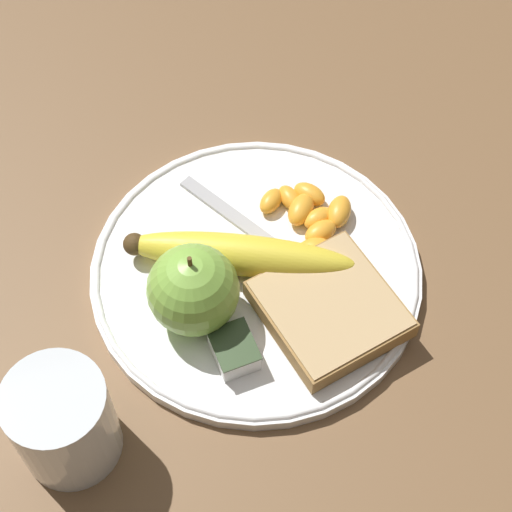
{
  "coord_description": "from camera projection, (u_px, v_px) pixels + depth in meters",
  "views": [
    {
      "loc": [
        0.37,
        -0.15,
        0.64
      ],
      "look_at": [
        0.0,
        0.0,
        0.03
      ],
      "focal_mm": 60.0,
      "sensor_mm": 36.0,
      "label": 1
    }
  ],
  "objects": [
    {
      "name": "ground_plane",
      "position": [
        256.0,
        276.0,
        0.75
      ],
      "size": [
        3.0,
        3.0,
        0.0
      ],
      "primitive_type": "plane",
      "color": "brown"
    },
    {
      "name": "plate",
      "position": [
        256.0,
        271.0,
        0.74
      ],
      "size": [
        0.29,
        0.29,
        0.01
      ],
      "color": "white",
      "rests_on": "ground_plane"
    },
    {
      "name": "juice_glass",
      "position": [
        64.0,
        423.0,
        0.63
      ],
      "size": [
        0.08,
        0.08,
        0.09
      ],
      "color": "silver",
      "rests_on": "ground_plane"
    },
    {
      "name": "apple",
      "position": [
        193.0,
        290.0,
        0.68
      ],
      "size": [
        0.08,
        0.08,
        0.08
      ],
      "color": "#84BC47",
      "rests_on": "plate"
    },
    {
      "name": "banana",
      "position": [
        238.0,
        255.0,
        0.73
      ],
      "size": [
        0.13,
        0.19,
        0.04
      ],
      "color": "yellow",
      "rests_on": "plate"
    },
    {
      "name": "bread_slice",
      "position": [
        329.0,
        309.0,
        0.71
      ],
      "size": [
        0.12,
        0.12,
        0.02
      ],
      "color": "olive",
      "rests_on": "plate"
    },
    {
      "name": "fork",
      "position": [
        264.0,
        239.0,
        0.75
      ],
      "size": [
        0.16,
        0.09,
        0.0
      ],
      "rotation": [
        0.0,
        0.0,
        13.03
      ],
      "color": "#B2B2B7",
      "rests_on": "plate"
    },
    {
      "name": "jam_packet",
      "position": [
        234.0,
        350.0,
        0.68
      ],
      "size": [
        0.04,
        0.03,
        0.02
      ],
      "color": "white",
      "rests_on": "plate"
    },
    {
      "name": "orange_segment_0",
      "position": [
        314.0,
        249.0,
        0.74
      ],
      "size": [
        0.02,
        0.04,
        0.02
      ],
      "color": "#F9A32D",
      "rests_on": "plate"
    },
    {
      "name": "orange_segment_1",
      "position": [
        321.0,
        232.0,
        0.75
      ],
      "size": [
        0.03,
        0.03,
        0.02
      ],
      "color": "#F9A32D",
      "rests_on": "plate"
    },
    {
      "name": "orange_segment_2",
      "position": [
        310.0,
        194.0,
        0.77
      ],
      "size": [
        0.04,
        0.03,
        0.02
      ],
      "color": "#F9A32D",
      "rests_on": "plate"
    },
    {
      "name": "orange_segment_3",
      "position": [
        339.0,
        212.0,
        0.76
      ],
      "size": [
        0.04,
        0.04,
        0.02
      ],
      "color": "#F9A32D",
      "rests_on": "plate"
    },
    {
      "name": "orange_segment_4",
      "position": [
        301.0,
        210.0,
        0.76
      ],
      "size": [
        0.04,
        0.04,
        0.02
      ],
      "color": "#F9A32D",
      "rests_on": "plate"
    },
    {
      "name": "orange_segment_5",
      "position": [
        271.0,
        201.0,
        0.77
      ],
      "size": [
        0.03,
        0.03,
        0.02
      ],
      "color": "#F9A32D",
      "rests_on": "plate"
    },
    {
      "name": "orange_segment_6",
      "position": [
        283.0,
        255.0,
        0.74
      ],
      "size": [
        0.03,
        0.03,
        0.02
      ],
      "color": "#F9A32D",
      "rests_on": "plate"
    },
    {
      "name": "orange_segment_7",
      "position": [
        289.0,
        198.0,
        0.77
      ],
      "size": [
        0.03,
        0.02,
        0.02
      ],
      "color": "#F9A32D",
      "rests_on": "plate"
    },
    {
      "name": "orange_segment_8",
      "position": [
        302.0,
        256.0,
        0.74
      ],
      "size": [
        0.02,
        0.03,
        0.02
      ],
      "color": "#F9A32D",
      "rests_on": "plate"
    },
    {
      "name": "orange_segment_9",
      "position": [
        318.0,
        218.0,
        0.76
      ],
      "size": [
        0.02,
        0.03,
        0.02
      ],
      "color": "#F9A32D",
      "rests_on": "plate"
    }
  ]
}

